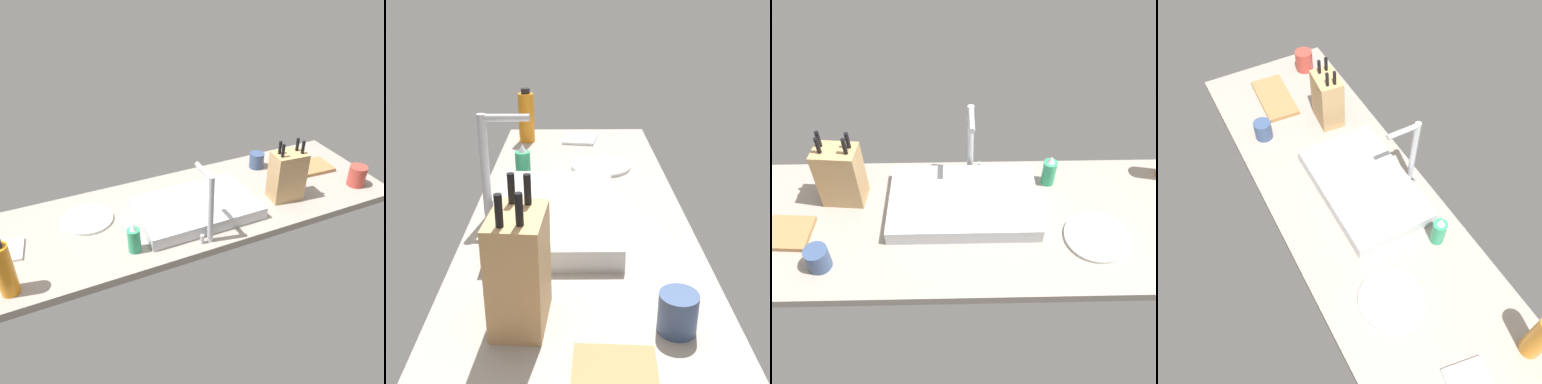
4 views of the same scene
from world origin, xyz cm
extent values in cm
cube|color=gray|center=(0.00, 0.00, 1.75)|extent=(191.67, 61.27, 3.50)
cube|color=#B7BABF|center=(-1.29, 6.23, 6.27)|extent=(52.44, 32.96, 5.55)
cylinder|color=#B7BABF|center=(1.66, 25.63, 18.56)|extent=(2.40, 2.40, 30.11)
cylinder|color=#B7BABF|center=(1.66, 19.30, 32.61)|extent=(2.00, 12.67, 2.00)
cylinder|color=#B7BABF|center=(5.16, 25.63, 5.50)|extent=(1.60, 1.60, 4.00)
cube|color=tan|center=(-44.24, 11.71, 14.99)|extent=(15.60, 11.17, 22.99)
cylinder|color=black|center=(-48.47, 10.62, 29.46)|extent=(1.51, 1.51, 5.94)
cylinder|color=black|center=(-48.98, 13.97, 29.46)|extent=(1.51, 1.51, 5.94)
cylinder|color=black|center=(-39.72, 9.98, 29.46)|extent=(1.51, 1.51, 5.94)
cylinder|color=black|center=(-39.22, 13.03, 29.46)|extent=(1.51, 1.51, 5.94)
cube|color=#9E7042|center=(-68.11, -4.73, 4.40)|extent=(30.08, 16.01, 1.80)
cylinder|color=#2D9966|center=(31.02, 18.53, 8.55)|extent=(5.14, 5.14, 10.10)
cone|color=silver|center=(31.02, 18.53, 15.00)|extent=(2.83, 2.83, 2.80)
cylinder|color=orange|center=(77.17, 21.30, 13.75)|extent=(6.65, 6.65, 20.49)
cylinder|color=silver|center=(43.32, -8.60, 4.10)|extent=(21.68, 21.68, 1.20)
cube|color=white|center=(78.76, -1.62, 4.10)|extent=(18.24, 15.88, 1.20)
cylinder|color=#384C75|center=(-47.52, -18.00, 7.52)|extent=(7.52, 7.52, 8.04)
cylinder|color=#B23D33|center=(-82.29, 17.20, 8.50)|extent=(8.39, 8.39, 9.99)
camera|label=1|loc=(63.09, 141.49, 112.42)|focal=39.15mm
camera|label=2|loc=(-120.80, 1.48, 63.10)|focal=44.58mm
camera|label=3|loc=(-3.23, -94.43, 115.45)|focal=38.87mm
camera|label=4|loc=(88.36, -47.76, 140.89)|focal=40.63mm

